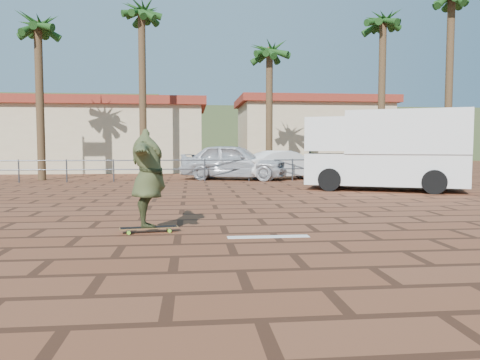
% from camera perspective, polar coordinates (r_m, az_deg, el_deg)
% --- Properties ---
extents(ground, '(120.00, 120.00, 0.00)m').
position_cam_1_polar(ground, '(9.12, -2.13, -5.60)').
color(ground, brown).
rests_on(ground, ground).
extents(paint_stripe, '(1.40, 0.22, 0.01)m').
position_cam_1_polar(paint_stripe, '(8.03, 3.48, -6.91)').
color(paint_stripe, white).
rests_on(paint_stripe, ground).
extents(guardrail, '(24.06, 0.06, 1.00)m').
position_cam_1_polar(guardrail, '(21.00, -4.31, 1.69)').
color(guardrail, '#47494F').
rests_on(guardrail, ground).
extents(palm_far_left, '(2.40, 2.40, 8.25)m').
position_cam_1_polar(palm_far_left, '(24.10, -23.43, 16.40)').
color(palm_far_left, brown).
rests_on(palm_far_left, ground).
extents(palm_left, '(2.40, 2.40, 9.45)m').
position_cam_1_polar(palm_left, '(24.94, -11.92, 18.86)').
color(palm_left, brown).
rests_on(palm_left, ground).
extents(palm_center, '(2.40, 2.40, 7.75)m').
position_cam_1_polar(palm_center, '(25.28, 3.62, 15.03)').
color(palm_center, brown).
rests_on(palm_center, ground).
extents(palm_right, '(2.40, 2.40, 9.05)m').
position_cam_1_polar(palm_right, '(25.62, 17.05, 17.51)').
color(palm_right, brown).
rests_on(palm_right, ground).
extents(palm_far_right, '(2.40, 2.40, 10.05)m').
position_cam_1_polar(palm_far_right, '(26.27, 24.39, 19.08)').
color(palm_far_right, brown).
rests_on(palm_far_right, ground).
extents(building_west, '(12.60, 7.60, 4.50)m').
position_cam_1_polar(building_west, '(31.45, -15.90, 5.23)').
color(building_west, beige).
rests_on(building_west, ground).
extents(building_east, '(10.60, 6.60, 5.00)m').
position_cam_1_polar(building_east, '(34.09, 8.71, 5.66)').
color(building_east, beige).
rests_on(building_east, ground).
extents(hill_front, '(70.00, 18.00, 6.00)m').
position_cam_1_polar(hill_front, '(59.00, -5.39, 5.42)').
color(hill_front, '#384C28').
rests_on(hill_front, ground).
extents(hill_back, '(35.00, 14.00, 8.00)m').
position_cam_1_polar(hill_back, '(68.45, -24.29, 5.72)').
color(hill_back, '#384C28').
rests_on(hill_back, ground).
extents(longboard, '(1.05, 0.39, 0.10)m').
position_cam_1_polar(longboard, '(8.54, -11.05, -5.77)').
color(longboard, olive).
rests_on(longboard, ground).
extents(skateboarder, '(0.74, 2.19, 1.75)m').
position_cam_1_polar(skateboarder, '(8.44, -11.13, 0.21)').
color(skateboarder, '#3D4625').
rests_on(skateboarder, longboard).
extents(campervan, '(5.82, 4.29, 2.79)m').
position_cam_1_polar(campervan, '(17.47, 17.39, 3.63)').
color(campervan, silver).
rests_on(campervan, ground).
extents(car_silver, '(5.37, 3.59, 1.70)m').
position_cam_1_polar(car_silver, '(22.07, -0.75, 2.25)').
color(car_silver, '#BABDC2').
rests_on(car_silver, ground).
extents(car_white, '(4.40, 2.78, 1.37)m').
position_cam_1_polar(car_white, '(22.43, 5.50, 1.84)').
color(car_white, white).
rests_on(car_white, ground).
extents(street_sign, '(0.50, 0.07, 2.45)m').
position_cam_1_polar(street_sign, '(20.73, 16.07, 4.36)').
color(street_sign, gray).
rests_on(street_sign, ground).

